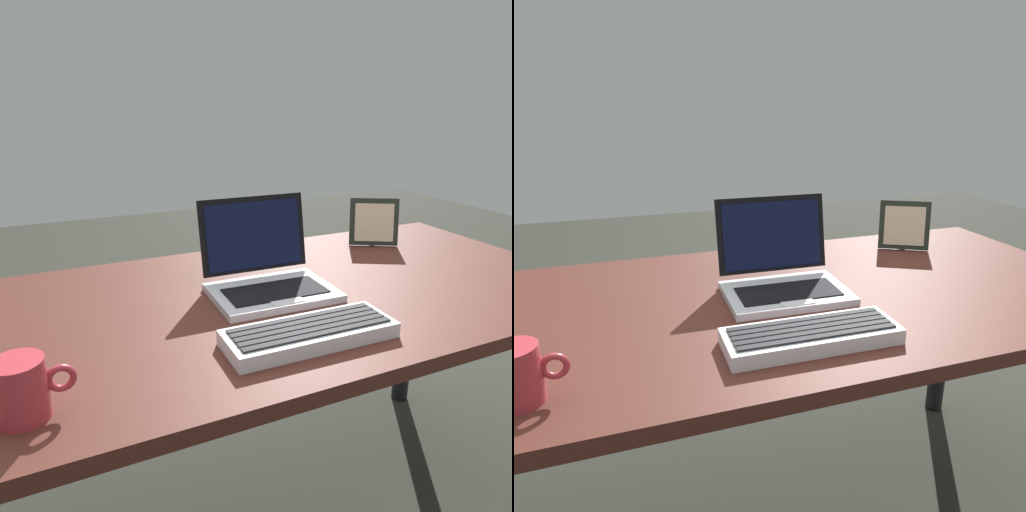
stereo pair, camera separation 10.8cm
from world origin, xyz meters
TOP-DOWN VIEW (x-y plane):
  - desk at (0.00, 0.00)m, footprint 1.73×0.76m
  - laptop_front at (0.05, 0.02)m, footprint 0.29×0.24m
  - external_keyboard at (0.02, -0.23)m, footprint 0.33×0.12m
  - photo_frame at (0.52, 0.22)m, footprint 0.15×0.11m
  - coffee_mug at (-0.47, -0.26)m, footprint 0.11×0.07m

SIDE VIEW (x-z plane):
  - desk at x=0.00m, z-range 0.27..0.97m
  - external_keyboard at x=0.02m, z-range 0.71..0.74m
  - laptop_front at x=0.05m, z-range 0.64..0.86m
  - coffee_mug at x=-0.47m, z-range 0.71..0.80m
  - photo_frame at x=0.52m, z-range 0.71..0.85m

